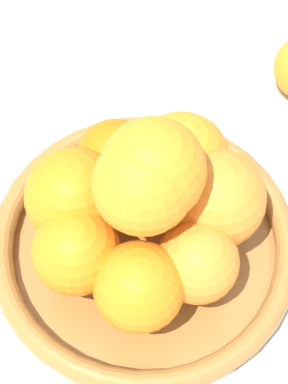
{
  "coord_description": "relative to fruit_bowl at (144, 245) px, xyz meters",
  "views": [
    {
      "loc": [
        0.01,
        -0.25,
        0.51
      ],
      "look_at": [
        0.0,
        0.0,
        0.11
      ],
      "focal_mm": 60.0,
      "sensor_mm": 36.0,
      "label": 1
    }
  ],
  "objects": [
    {
      "name": "orange_pile",
      "position": [
        0.0,
        0.0,
        0.07
      ],
      "size": [
        0.19,
        0.19,
        0.14
      ],
      "color": "orange",
      "rests_on": "fruit_bowl"
    },
    {
      "name": "ground_plane",
      "position": [
        0.0,
        0.0,
        -0.02
      ],
      "size": [
        4.0,
        4.0,
        0.0
      ],
      "primitive_type": "plane",
      "color": "beige"
    },
    {
      "name": "fruit_bowl",
      "position": [
        0.0,
        0.0,
        0.0
      ],
      "size": [
        0.26,
        0.26,
        0.04
      ],
      "color": "#A57238",
      "rests_on": "ground_plane"
    }
  ]
}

